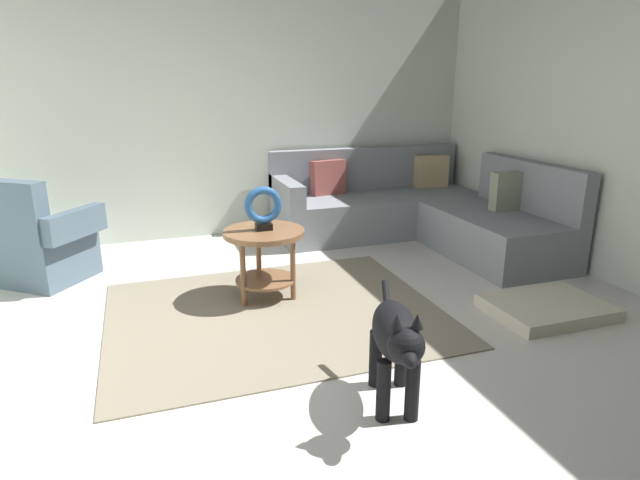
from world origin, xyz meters
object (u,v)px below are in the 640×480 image
armchair (39,244)px  side_table (264,246)px  dog_bed_mat (547,308)px  torus_sculpture (263,207)px  dog (396,339)px  sectional_couch (417,212)px

armchair → side_table: bearing=7.6°
side_table → dog_bed_mat: size_ratio=0.75×
armchair → torus_sculpture: 1.94m
armchair → side_table: armchair is taller
torus_sculpture → dog: size_ratio=0.40×
sectional_couch → armchair: size_ratio=2.25×
side_table → dog: bearing=-79.6°
side_table → dog_bed_mat: side_table is taller
side_table → dog: 1.61m
armchair → dog_bed_mat: armchair is taller
sectional_couch → torus_sculpture: sectional_couch is taller
sectional_couch → side_table: sectional_couch is taller
side_table → dog: size_ratio=0.73×
sectional_couch → armchair: bearing=-178.8°
sectional_couch → side_table: (-1.84, -1.01, 0.12)m
armchair → dog_bed_mat: (3.48, -1.86, -0.28)m
armchair → dog: (1.94, -2.52, 0.05)m
armchair → side_table: (1.65, -0.94, 0.09)m
sectional_couch → side_table: bearing=-151.3°
armchair → torus_sculpture: armchair is taller
armchair → dog: bearing=-15.2°
sectional_couch → torus_sculpture: size_ratio=6.90×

